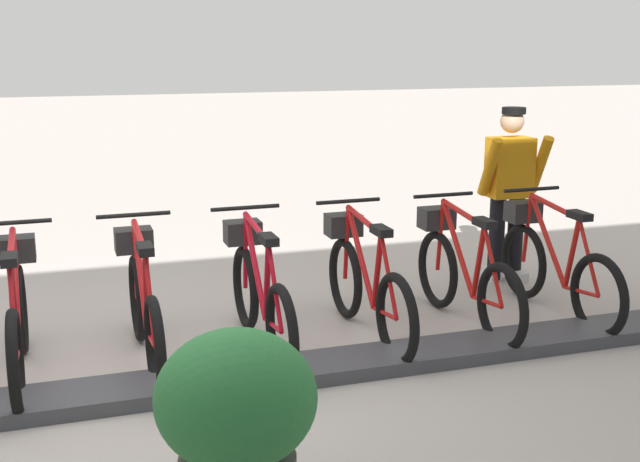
# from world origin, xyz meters

# --- Properties ---
(ground_plane) EXTENTS (60.00, 60.00, 0.00)m
(ground_plane) POSITION_xyz_m (0.00, 0.00, 0.00)
(ground_plane) COLOR #BEB2AA
(dock_rail_base) EXTENTS (0.44, 8.42, 0.10)m
(dock_rail_base) POSITION_xyz_m (0.00, 0.00, 0.05)
(dock_rail_base) COLOR #47474C
(dock_rail_base) RESTS_ON ground
(bike_docked_0) EXTENTS (1.72, 0.54, 1.02)m
(bike_docked_0) POSITION_xyz_m (0.62, -3.61, 0.43)
(bike_docked_0) COLOR black
(bike_docked_0) RESTS_ON ground
(bike_docked_1) EXTENTS (1.72, 0.54, 1.02)m
(bike_docked_1) POSITION_xyz_m (0.62, -2.76, 0.43)
(bike_docked_1) COLOR black
(bike_docked_1) RESTS_ON ground
(bike_docked_2) EXTENTS (1.72, 0.54, 1.02)m
(bike_docked_2) POSITION_xyz_m (0.62, -1.91, 0.43)
(bike_docked_2) COLOR black
(bike_docked_2) RESTS_ON ground
(bike_docked_3) EXTENTS (1.72, 0.54, 1.02)m
(bike_docked_3) POSITION_xyz_m (0.62, -1.07, 0.43)
(bike_docked_3) COLOR black
(bike_docked_3) RESTS_ON ground
(bike_docked_4) EXTENTS (1.72, 0.54, 1.02)m
(bike_docked_4) POSITION_xyz_m (0.62, -0.22, 0.43)
(bike_docked_4) COLOR black
(bike_docked_4) RESTS_ON ground
(bike_docked_5) EXTENTS (1.72, 0.54, 1.02)m
(bike_docked_5) POSITION_xyz_m (0.62, 0.62, 0.43)
(bike_docked_5) COLOR black
(bike_docked_5) RESTS_ON ground
(worker_near_rack) EXTENTS (0.47, 0.63, 1.66)m
(worker_near_rack) POSITION_xyz_m (1.59, -3.73, 0.91)
(worker_near_rack) COLOR white
(worker_near_rack) RESTS_ON ground
(planter_bush) EXTENTS (0.76, 0.76, 0.97)m
(planter_bush) POSITION_xyz_m (-1.54, -0.44, 0.54)
(planter_bush) COLOR #59544C
(planter_bush) RESTS_ON ground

